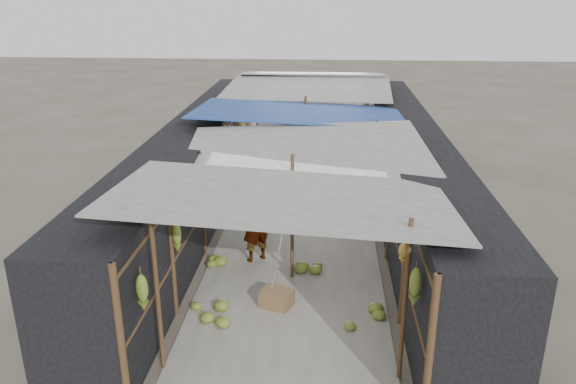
% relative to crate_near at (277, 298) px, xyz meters
% --- Properties ---
extents(ground, '(80.00, 80.00, 0.00)m').
position_rel_crate_near_xyz_m(ground, '(0.21, -1.89, -0.16)').
color(ground, '#6B6356').
rests_on(ground, ground).
extents(aisle_slab, '(3.60, 16.00, 0.02)m').
position_rel_crate_near_xyz_m(aisle_slab, '(0.21, 4.61, -0.15)').
color(aisle_slab, '#9E998E').
rests_on(aisle_slab, ground).
extents(stall_left, '(1.40, 15.00, 2.30)m').
position_rel_crate_near_xyz_m(stall_left, '(-2.49, 4.61, 0.99)').
color(stall_left, black).
rests_on(stall_left, ground).
extents(stall_right, '(1.40, 15.00, 2.30)m').
position_rel_crate_near_xyz_m(stall_right, '(2.91, 4.61, 0.99)').
color(stall_right, black).
rests_on(stall_right, ground).
extents(crate_near, '(0.67, 0.61, 0.33)m').
position_rel_crate_near_xyz_m(crate_near, '(0.00, 0.00, 0.00)').
color(crate_near, olive).
rests_on(crate_near, ground).
extents(crate_mid, '(0.53, 0.46, 0.28)m').
position_rel_crate_near_xyz_m(crate_mid, '(1.33, 4.01, -0.02)').
color(crate_mid, olive).
rests_on(crate_mid, ground).
extents(crate_back, '(0.50, 0.44, 0.27)m').
position_rel_crate_near_xyz_m(crate_back, '(0.09, 7.43, -0.03)').
color(crate_back, olive).
rests_on(crate_back, ground).
extents(black_basin, '(0.66, 0.66, 0.20)m').
position_rel_crate_near_xyz_m(black_basin, '(1.78, 8.07, -0.06)').
color(black_basin, black).
rests_on(black_basin, ground).
extents(vendor_elderly, '(0.73, 0.69, 1.68)m').
position_rel_crate_near_xyz_m(vendor_elderly, '(-0.61, 1.81, 0.68)').
color(vendor_elderly, silver).
rests_on(vendor_elderly, ground).
extents(shopper_blue, '(1.08, 0.95, 1.84)m').
position_rel_crate_near_xyz_m(shopper_blue, '(-0.57, 4.12, 0.76)').
color(shopper_blue, '#1C468F').
rests_on(shopper_blue, ground).
extents(vendor_seated, '(0.63, 0.70, 0.95)m').
position_rel_crate_near_xyz_m(vendor_seated, '(1.91, 5.14, 0.31)').
color(vendor_seated, '#524D47').
rests_on(vendor_seated, ground).
extents(market_canopy, '(5.62, 15.20, 2.77)m').
position_rel_crate_near_xyz_m(market_canopy, '(0.24, 4.96, 2.24)').
color(market_canopy, brown).
rests_on(market_canopy, ground).
extents(hanging_bananas, '(3.95, 14.19, 0.82)m').
position_rel_crate_near_xyz_m(hanging_bananas, '(0.10, 4.64, 1.48)').
color(hanging_bananas, olive).
rests_on(hanging_bananas, ground).
extents(floor_bananas, '(3.75, 9.92, 0.35)m').
position_rel_crate_near_xyz_m(floor_bananas, '(-0.17, 3.87, -0.01)').
color(floor_bananas, '#AB882C').
rests_on(floor_bananas, ground).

